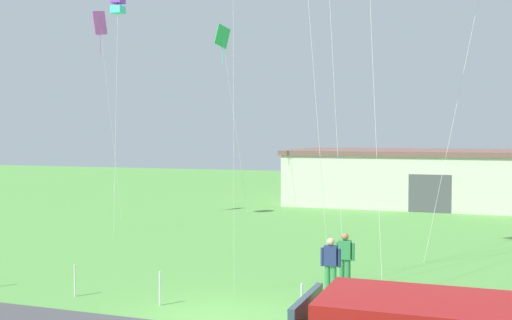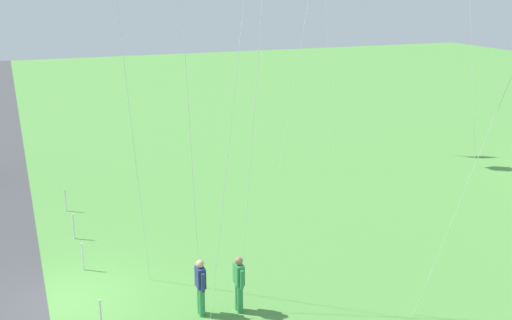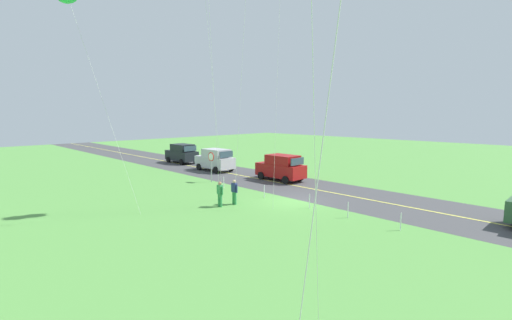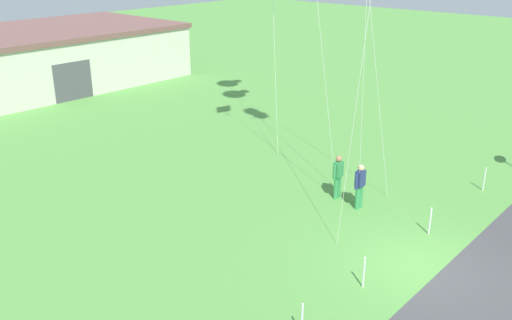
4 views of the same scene
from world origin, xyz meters
TOP-DOWN VIEW (x-y plane):
  - ground_plane at (0.00, 0.00)m, footprint 120.00×120.00m
  - person_adult_near at (2.26, 4.34)m, footprint 0.58×0.22m
  - person_adult_companion at (2.06, 3.33)m, footprint 0.58×0.22m
  - warehouse_distant at (3.31, 28.25)m, footprint 18.36×10.20m
  - fence_post_1 at (-4.58, 0.70)m, footprint 0.05×0.05m
  - fence_post_2 at (-1.92, 0.70)m, footprint 0.05×0.05m
  - fence_post_3 at (1.95, 0.70)m, footprint 0.05×0.05m
  - fence_post_4 at (6.38, 0.70)m, footprint 0.05×0.05m

SIDE VIEW (x-z plane):
  - ground_plane at x=0.00m, z-range -0.10..0.00m
  - fence_post_1 at x=-4.58m, z-range 0.00..0.90m
  - fence_post_2 at x=-1.92m, z-range 0.00..0.90m
  - fence_post_3 at x=1.95m, z-range 0.00..0.90m
  - fence_post_4 at x=6.38m, z-range 0.00..0.90m
  - person_adult_near at x=2.26m, z-range 0.06..1.66m
  - person_adult_companion at x=2.06m, z-range 0.06..1.66m
  - warehouse_distant at x=3.31m, z-range 0.00..3.50m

